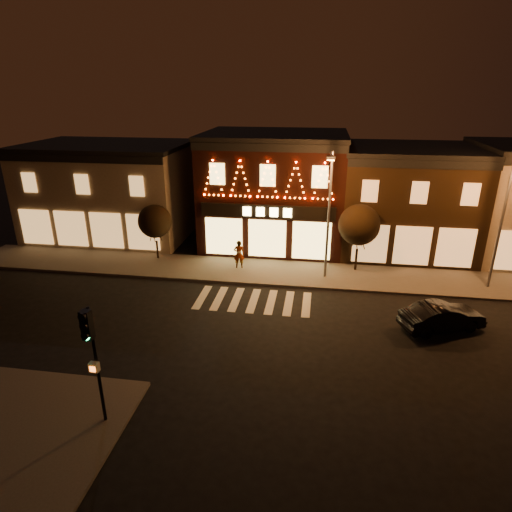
% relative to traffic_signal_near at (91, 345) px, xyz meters
% --- Properties ---
extents(ground, '(120.00, 120.00, 0.00)m').
position_rel_traffic_signal_near_xyz_m(ground, '(3.79, 6.40, -3.38)').
color(ground, black).
rests_on(ground, ground).
extents(sidewalk_far, '(44.00, 4.00, 0.15)m').
position_rel_traffic_signal_near_xyz_m(sidewalk_far, '(5.79, 14.40, -3.31)').
color(sidewalk_far, '#47423D').
rests_on(sidewalk_far, ground).
extents(sidewalk_near, '(7.00, 7.00, 0.15)m').
position_rel_traffic_signal_near_xyz_m(sidewalk_near, '(-2.71, -1.10, -3.31)').
color(sidewalk_near, '#47423D').
rests_on(sidewalk_near, ground).
extents(building_left, '(12.20, 8.28, 7.30)m').
position_rel_traffic_signal_near_xyz_m(building_left, '(-9.21, 20.39, 0.28)').
color(building_left, '#7E6E59').
rests_on(building_left, ground).
extents(building_pulp, '(10.20, 8.34, 8.30)m').
position_rel_traffic_signal_near_xyz_m(building_pulp, '(3.79, 20.38, 0.78)').
color(building_pulp, black).
rests_on(building_pulp, ground).
extents(building_right_a, '(9.20, 8.28, 7.50)m').
position_rel_traffic_signal_near_xyz_m(building_right_a, '(13.29, 20.39, 0.38)').
color(building_right_a, '#362313').
rests_on(building_right_a, ground).
extents(traffic_signal_near, '(0.33, 0.47, 4.59)m').
position_rel_traffic_signal_near_xyz_m(traffic_signal_near, '(0.00, 0.00, 0.00)').
color(traffic_signal_near, black).
rests_on(traffic_signal_near, sidewalk_near).
extents(streetlamp_mid, '(0.50, 1.78, 7.78)m').
position_rel_traffic_signal_near_xyz_m(streetlamp_mid, '(7.76, 13.89, 1.33)').
color(streetlamp_mid, '#59595E').
rests_on(streetlamp_mid, sidewalk_far).
extents(streetlamp_right, '(0.51, 1.84, 8.08)m').
position_rel_traffic_signal_near_xyz_m(streetlamp_right, '(17.45, 13.82, 1.51)').
color(streetlamp_right, '#59595E').
rests_on(streetlamp_right, sidewalk_far).
extents(tree_left, '(2.28, 2.28, 3.80)m').
position_rel_traffic_signal_near_xyz_m(tree_left, '(-3.80, 15.55, -0.57)').
color(tree_left, black).
rests_on(tree_left, sidewalk_far).
extents(tree_right, '(2.61, 2.61, 4.37)m').
position_rel_traffic_signal_near_xyz_m(tree_right, '(9.75, 15.52, -0.18)').
color(tree_right, black).
rests_on(tree_right, sidewalk_far).
extents(dark_sedan, '(4.43, 2.95, 1.38)m').
position_rel_traffic_signal_near_xyz_m(dark_sedan, '(13.54, 8.79, -2.69)').
color(dark_sedan, black).
rests_on(dark_sedan, ground).
extents(pedestrian, '(0.75, 0.55, 1.90)m').
position_rel_traffic_signal_near_xyz_m(pedestrian, '(2.15, 14.68, -2.28)').
color(pedestrian, gray).
rests_on(pedestrian, sidewalk_far).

